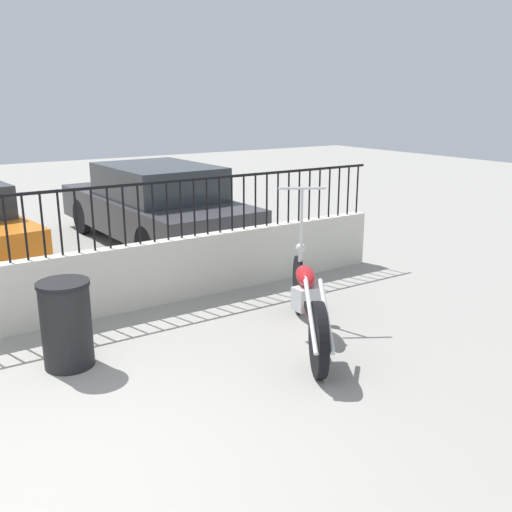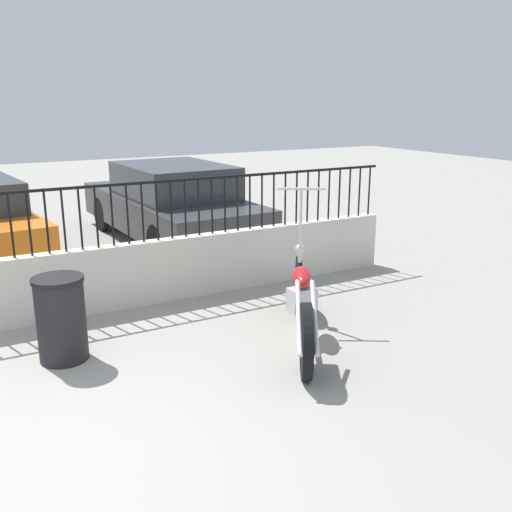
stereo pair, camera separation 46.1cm
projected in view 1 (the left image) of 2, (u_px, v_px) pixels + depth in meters
name	position (u px, v px, depth m)	size (l,w,h in m)	color
ground_plane	(36.00, 487.00, 3.70)	(40.00, 40.00, 0.00)	gray
motorcycle_red	(309.00, 304.00, 5.75)	(1.25, 2.00, 1.52)	black
trash_bin	(66.00, 324.00, 5.27)	(0.48, 0.48, 0.83)	black
car_dark_grey	(155.00, 204.00, 9.74)	(1.90, 4.55, 1.36)	black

